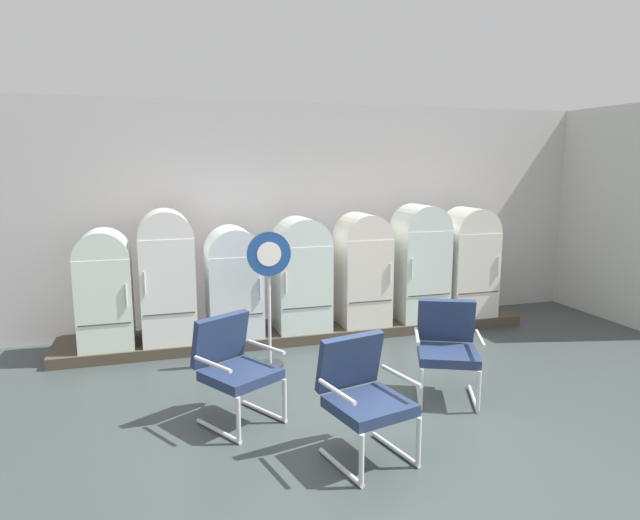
{
  "coord_description": "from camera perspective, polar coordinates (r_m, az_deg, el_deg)",
  "views": [
    {
      "loc": [
        -1.91,
        -4.09,
        2.33
      ],
      "look_at": [
        0.17,
        2.75,
        1.08
      ],
      "focal_mm": 31.19,
      "sensor_mm": 36.0,
      "label": 1
    }
  ],
  "objects": [
    {
      "name": "ground",
      "position": [
        5.09,
        7.58,
        -17.77
      ],
      "size": [
        12.0,
        10.0,
        0.05
      ],
      "primitive_type": "cube",
      "color": "#363F40"
    },
    {
      "name": "back_wall",
      "position": [
        8.02,
        -3.04,
        4.61
      ],
      "size": [
        11.76,
        0.12,
        3.16
      ],
      "color": "beige",
      "rests_on": "ground"
    },
    {
      "name": "side_wall_right",
      "position": [
        9.32,
        28.1,
        4.04
      ],
      "size": [
        0.16,
        2.2,
        3.16
      ],
      "color": "beige",
      "rests_on": "ground"
    },
    {
      "name": "display_plinth",
      "position": [
        7.71,
        -1.8,
        -7.2
      ],
      "size": [
        6.33,
        0.95,
        0.13
      ],
      "primitive_type": "cube",
      "color": "#453D2E",
      "rests_on": "ground"
    },
    {
      "name": "refrigerator_0",
      "position": [
        7.18,
        -21.24,
        -2.43
      ],
      "size": [
        0.63,
        0.68,
        1.42
      ],
      "color": "silver",
      "rests_on": "display_plinth"
    },
    {
      "name": "refrigerator_1",
      "position": [
        7.14,
        -15.43,
        -1.16
      ],
      "size": [
        0.65,
        0.7,
        1.64
      ],
      "color": "white",
      "rests_on": "display_plinth"
    },
    {
      "name": "refrigerator_2",
      "position": [
        7.24,
        -8.88,
        -1.89
      ],
      "size": [
        0.68,
        0.72,
        1.4
      ],
      "color": "white",
      "rests_on": "display_plinth"
    },
    {
      "name": "refrigerator_3",
      "position": [
        7.36,
        -1.92,
        -1.13
      ],
      "size": [
        0.7,
        0.63,
        1.5
      ],
      "color": "silver",
      "rests_on": "display_plinth"
    },
    {
      "name": "refrigerator_4",
      "position": [
        7.65,
        4.36,
        -0.59
      ],
      "size": [
        0.66,
        0.67,
        1.53
      ],
      "color": "silver",
      "rests_on": "display_plinth"
    },
    {
      "name": "refrigerator_5",
      "position": [
        7.98,
        10.21,
        0.11
      ],
      "size": [
        0.69,
        0.65,
        1.63
      ],
      "color": "silver",
      "rests_on": "display_plinth"
    },
    {
      "name": "refrigerator_6",
      "position": [
        8.35,
        15.01,
        0.13
      ],
      "size": [
        0.69,
        0.61,
        1.57
      ],
      "color": "silver",
      "rests_on": "display_plinth"
    },
    {
      "name": "armchair_left",
      "position": [
        5.18,
        -8.82,
        -10.46
      ],
      "size": [
        0.84,
        0.87,
        0.97
      ],
      "color": "silver",
      "rests_on": "ground"
    },
    {
      "name": "armchair_right",
      "position": [
        5.77,
        12.91,
        -8.42
      ],
      "size": [
        0.81,
        0.85,
        0.97
      ],
      "color": "silver",
      "rests_on": "ground"
    },
    {
      "name": "armchair_center",
      "position": [
        4.55,
        4.4,
        -13.32
      ],
      "size": [
        0.74,
        0.79,
        0.97
      ],
      "color": "silver",
      "rests_on": "ground"
    },
    {
      "name": "sign_stand",
      "position": [
        6.38,
        -5.21,
        -3.84
      ],
      "size": [
        0.5,
        0.32,
        1.58
      ],
      "color": "#2D2D30",
      "rests_on": "ground"
    }
  ]
}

